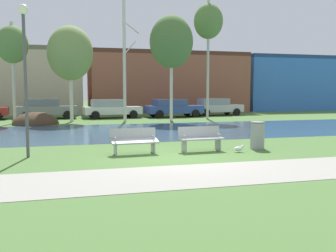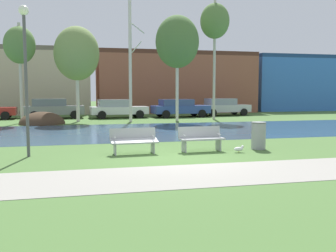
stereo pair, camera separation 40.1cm
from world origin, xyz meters
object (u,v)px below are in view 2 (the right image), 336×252
Objects in this scene: trash_bin at (259,135)px; seagull at (239,149)px; bench_left at (134,140)px; parked_sedan_second_grey at (53,108)px; bench_right at (201,138)px; parked_suv_fifth_silver at (223,107)px; parked_wagon_fourth_blue at (179,108)px; parked_hatch_third_white at (118,108)px; streetlamp at (25,55)px.

seagull is at bearing -150.76° from trash_bin.
parked_sedan_second_grey reaches higher than bench_left.
parked_suv_fifth_silver reaches higher than bench_right.
parked_sedan_second_grey is at bearing 102.34° from bench_left.
parked_hatch_third_white is at bearing 178.57° from parked_wagon_fourth_blue.
parked_wagon_fourth_blue is at bearing 77.63° from bench_right.
parked_wagon_fourth_blue is at bearing 84.86° from trash_bin.
parked_wagon_fourth_blue is at bearing 70.22° from bench_left.
bench_left is 1.00× the size of bench_right.
parked_sedan_second_grey reaches higher than parked_suv_fifth_silver.
bench_right is at bearing -113.78° from parked_suv_fifth_silver.
bench_left and bench_right have the same top height.
trash_bin is 8.52m from streetlamp.
parked_suv_fifth_silver reaches higher than seagull.
trash_bin is 17.26m from parked_wagon_fourth_blue.
bench_left is at bearing -93.62° from parked_hatch_third_white.
parked_suv_fifth_silver reaches higher than bench_left.
bench_left reaches higher than seagull.
trash_bin reaches higher than bench_left.
bench_right is 4.01× the size of seagull.
bench_right is 0.35× the size of parked_hatch_third_white.
bench_right is (2.41, 0.00, 0.00)m from bench_left.
parked_hatch_third_white reaches higher than seagull.
bench_left is 3.67m from seagull.
seagull is (3.60, -0.59, -0.34)m from bench_left.
trash_bin is at bearing -0.58° from bench_right.
bench_right is 0.35× the size of parked_sedan_second_grey.
parked_sedan_second_grey is 14.38m from parked_suv_fifth_silver.
seagull is (1.20, -0.59, -0.34)m from bench_right.
streetlamp is (-7.04, 0.81, 3.15)m from seagull.
trash_bin is 0.21× the size of streetlamp.
parked_wagon_fourth_blue is (5.08, -0.13, 0.00)m from parked_hatch_third_white.
bench_right is 19.96m from parked_suv_fifth_silver.
parked_sedan_second_grey reaches higher than seagull.
streetlamp is 1.04× the size of parked_hatch_third_white.
streetlamp is (-5.84, 0.22, 2.80)m from bench_right.
bench_right is 1.62× the size of trash_bin.
trash_bin is at bearing -64.53° from parked_sedan_second_grey.
streetlamp is at bearing 173.43° from seagull.
streetlamp is at bearing -104.84° from parked_hatch_third_white.
parked_sedan_second_grey is (-6.33, 17.92, 0.34)m from bench_right.
parked_hatch_third_white is at bearing -7.04° from parked_sedan_second_grey.
parked_hatch_third_white reaches higher than parked_wagon_fourth_blue.
parked_sedan_second_grey reaches higher than bench_right.
parked_wagon_fourth_blue is 1.05× the size of parked_suv_fifth_silver.
trash_bin is 0.22× the size of parked_hatch_third_white.
parked_sedan_second_grey reaches higher than trash_bin.
streetlamp is at bearing 177.88° from bench_right.
bench_right is at bearing -70.55° from parked_sedan_second_grey.
streetlamp is 19.65m from parked_wagon_fourth_blue.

